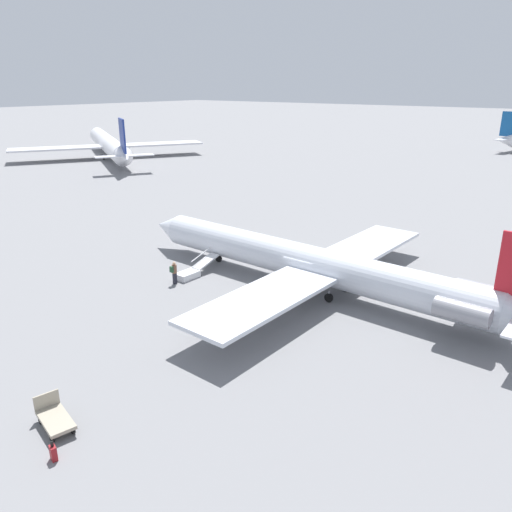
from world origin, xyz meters
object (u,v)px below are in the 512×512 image
Objects in this scene: airplane_main at (318,265)px; passenger at (174,271)px; airplane_far_center at (109,144)px; boarding_stairs at (191,272)px; luggage_cart at (55,418)px; suitcase at (53,453)px.

airplane_main is 19.00× the size of passenger.
airplane_far_center reaches higher than boarding_stairs.
luggage_cart is (-67.49, 53.63, -2.16)m from airplane_far_center.
airplane_far_center is at bearing 59.68° from boarding_stairs.
passenger is (9.12, 5.35, -0.99)m from airplane_main.
airplane_main is 9.94m from boarding_stairs.
airplane_far_center is 49.44× the size of suitcase.
suitcase is (-0.58, 21.22, -1.67)m from airplane_main.
airplane_far_center is at bearing -24.43° from airplane_main.
passenger reaches higher than suitcase.
boarding_stairs is 2.32× the size of passenger.
boarding_stairs is (9.14, 3.56, -1.63)m from airplane_main.
boarding_stairs is 20.16m from suitcase.
luggage_cart is at bearing 171.38° from airplane_far_center.
passenger is at bearing 176.69° from airplane_far_center.
luggage_cart is at bearing 88.16° from airplane_main.
airplane_far_center reaches higher than suitcase.
passenger reaches higher than boarding_stairs.
boarding_stairs is at bearing 2.18° from passenger.
boarding_stairs reaches higher than luggage_cart.
luggage_cart is at bearing -150.08° from passenger.
passenger is 16.70m from luggage_cart.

